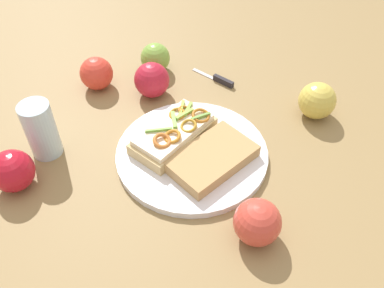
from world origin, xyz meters
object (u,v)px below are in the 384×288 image
(bread_slice_side, at_px, (212,158))
(apple_0, at_px, (257,222))
(apple_5, at_px, (317,101))
(drinking_glass, at_px, (41,130))
(apple_4, at_px, (13,171))
(apple_3, at_px, (96,73))
(apple_1, at_px, (152,80))
(knife, at_px, (219,79))
(plate, at_px, (192,154))
(sandwich, at_px, (174,133))
(apple_2, at_px, (155,58))

(bread_slice_side, relative_size, apple_0, 2.08)
(apple_5, height_order, drinking_glass, drinking_glass)
(apple_0, height_order, apple_4, same)
(bread_slice_side, height_order, drinking_glass, drinking_glass)
(apple_4, bearing_deg, apple_3, -17.98)
(apple_0, distance_m, drinking_glass, 0.45)
(apple_0, distance_m, apple_1, 0.43)
(bread_slice_side, bearing_deg, apple_4, 144.00)
(apple_1, xyz_separation_m, apple_4, (-0.28, 0.23, -0.00))
(apple_4, xyz_separation_m, knife, (0.33, -0.39, -0.03))
(apple_4, distance_m, apple_5, 0.63)
(apple_4, xyz_separation_m, drinking_glass, (0.09, -0.03, 0.02))
(apple_0, distance_m, apple_3, 0.53)
(plate, xyz_separation_m, apple_3, (0.22, 0.23, 0.03))
(apple_4, height_order, drinking_glass, drinking_glass)
(apple_5, bearing_deg, apple_3, 79.41)
(apple_5, bearing_deg, knife, 60.28)
(sandwich, relative_size, apple_5, 2.41)
(apple_0, distance_m, knife, 0.44)
(apple_4, bearing_deg, sandwich, -69.09)
(apple_2, distance_m, drinking_glass, 0.35)
(sandwich, relative_size, apple_2, 2.69)
(apple_1, distance_m, apple_4, 0.36)
(apple_3, bearing_deg, drinking_glass, 163.13)
(plate, relative_size, apple_1, 3.72)
(apple_2, bearing_deg, apple_5, -114.17)
(apple_2, xyz_separation_m, apple_5, (-0.16, -0.36, 0.00))
(sandwich, relative_size, apple_4, 2.44)
(apple_0, bearing_deg, plate, 31.12)
(knife, bearing_deg, drinking_glass, 72.20)
(sandwich, distance_m, apple_4, 0.31)
(apple_4, bearing_deg, knife, -49.60)
(bread_slice_side, relative_size, apple_5, 2.06)
(drinking_glass, bearing_deg, apple_0, -115.32)
(apple_4, bearing_deg, apple_5, -70.48)
(apple_5, xyz_separation_m, drinking_glass, (-0.12, 0.56, 0.02))
(bread_slice_side, relative_size, apple_1, 2.04)
(bread_slice_side, bearing_deg, knife, 41.59)
(plate, distance_m, apple_1, 0.22)
(apple_1, relative_size, knife, 0.81)
(apple_1, distance_m, drinking_glass, 0.28)
(plate, distance_m, apple_4, 0.34)
(apple_1, distance_m, apple_3, 0.13)
(plate, xyz_separation_m, sandwich, (0.03, 0.04, 0.03))
(apple_1, bearing_deg, apple_4, 140.29)
(bread_slice_side, distance_m, knife, 0.28)
(bread_slice_side, xyz_separation_m, apple_0, (-0.15, -0.07, 0.01))
(plate, distance_m, apple_3, 0.32)
(plate, distance_m, drinking_glass, 0.30)
(plate, xyz_separation_m, apple_4, (-0.08, 0.33, 0.03))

